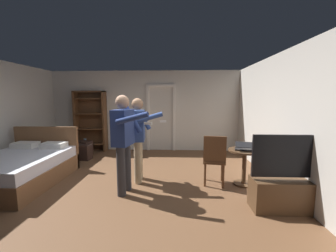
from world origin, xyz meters
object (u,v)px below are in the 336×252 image
Objects in this scene: side_table at (244,161)px; person_striped_shirt at (139,133)px; tv_flatscreen at (287,188)px; suitcase_dark at (82,152)px; bookshelf at (91,119)px; person_blue_shirt at (124,137)px; laptop at (244,148)px; bed at (21,168)px; bottle_on_table at (254,145)px; wooden_chair at (214,158)px; suitcase_small at (83,148)px.

side_table is 0.41× the size of person_striped_shirt.
suitcase_dark is (-4.30, 2.49, -0.13)m from tv_flatscreen.
bookshelf is 1.10× the size of person_blue_shirt.
bed is at bearing -179.45° from laptop.
side_table is 2.74× the size of bottle_on_table.
bookshelf reaches higher than side_table.
laptop is 2.26m from person_blue_shirt.
bookshelf reaches higher than tv_flatscreen.
wooden_chair is at bearing -178.43° from laptop.
tv_flatscreen reaches higher than bed.
side_table is at bearing -16.20° from suitcase_dark.
tv_flatscreen is 4.97m from suitcase_dark.
bookshelf is 1.00m from suitcase_small.
laptop is at bearing -16.93° from suitcase_dark.
bottle_on_table is 0.78m from wooden_chair.
bottle_on_table is (0.14, -0.08, 0.34)m from side_table.
suitcase_dark is at bearing 158.37° from bottle_on_table.
person_striped_shirt is (-2.23, 0.19, 0.18)m from bottle_on_table.
bed reaches higher than suitcase_small.
person_blue_shirt is at bearing -105.16° from person_striped_shirt.
side_table is 0.40× the size of person_blue_shirt.
bed is at bearing -102.03° from suitcase_dark.
tv_flatscreen reaches higher than bottle_on_table.
side_table is at bearing -2.93° from person_striped_shirt.
side_table is at bearing 109.92° from tv_flatscreen.
suitcase_dark is (-1.87, 1.44, -0.78)m from person_striped_shirt.
bottle_on_table is (4.60, 0.00, 0.51)m from bed.
wooden_chair is 3.74m from suitcase_dark.
person_blue_shirt is at bearing -166.30° from wooden_chair.
laptop is (4.05, -2.62, -0.28)m from bookshelf.
person_blue_shirt is (-2.59, 0.48, 0.68)m from tv_flatscreen.
person_blue_shirt reaches higher than bottle_on_table.
side_table is 2.36m from person_blue_shirt.
wooden_chair is at bearing -174.50° from side_table.
tv_flatscreen is 2.72m from person_blue_shirt.
bookshelf is 3.92× the size of suitcase_dark.
bookshelf reaches higher than suitcase_dark.
tv_flatscreen reaches higher than side_table.
laptop is 4.61m from suitcase_small.
person_striped_shirt is (2.00, -2.48, -0.04)m from bookshelf.
suitcase_small is (-4.27, 2.08, -0.60)m from bottle_on_table.
person_striped_shirt reaches higher than tv_flatscreen.
side_table is at bearing -10.75° from suitcase_small.
laptop reaches higher than suitcase_small.
bookshelf reaches higher than person_striped_shirt.
person_striped_shirt is 3.60× the size of suitcase_small.
tv_flatscreen is 2.38× the size of suitcase_dark.
tv_flatscreen is 1.01m from side_table.
bookshelf is 5.71m from tv_flatscreen.
bed is 2.36m from person_blue_shirt.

